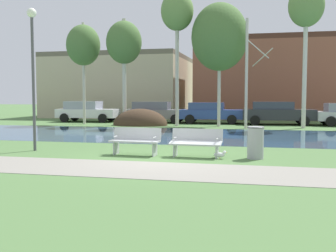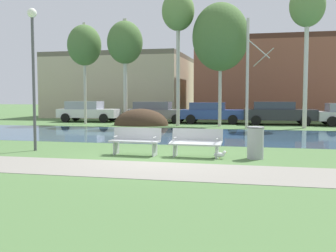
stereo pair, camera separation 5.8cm
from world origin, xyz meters
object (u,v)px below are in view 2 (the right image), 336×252
at_px(bench_left, 136,140).
at_px(bench_right, 196,142).
at_px(streetlamp, 33,55).
at_px(parked_sedan_second_grey, 156,112).
at_px(trash_bin, 255,142).
at_px(parked_van_nearest_white, 88,111).
at_px(seagull, 220,155).
at_px(parked_wagon_fourth_dark, 278,113).
at_px(parked_hatch_third_blue, 211,112).

bearing_deg(bench_left, bench_right, 0.00).
bearing_deg(bench_right, streetlamp, 177.58).
bearing_deg(parked_sedan_second_grey, trash_bin, -65.44).
bearing_deg(bench_left, parked_van_nearest_white, 118.93).
relative_size(seagull, parked_van_nearest_white, 0.09).
bearing_deg(trash_bin, parked_wagon_fourth_dark, 84.99).
relative_size(parked_sedan_second_grey, parked_hatch_third_blue, 1.05).
bearing_deg(streetlamp, parked_van_nearest_white, 107.44).
distance_m(parked_van_nearest_white, parked_sedan_second_grey, 5.16).
height_order(parked_sedan_second_grey, parked_wagon_fourth_dark, parked_wagon_fourth_dark).
xyz_separation_m(bench_right, parked_sedan_second_grey, (-5.23, 15.43, 0.31)).
bearing_deg(seagull, parked_sedan_second_grey, 110.97).
distance_m(parked_van_nearest_white, parked_wagon_fourth_dark, 13.50).
xyz_separation_m(bench_right, parked_van_nearest_white, (-10.39, 15.25, 0.32)).
bearing_deg(parked_hatch_third_blue, parked_wagon_fourth_dark, -3.63).
relative_size(parked_van_nearest_white, parked_sedan_second_grey, 0.98).
bearing_deg(parked_wagon_fourth_dark, parked_hatch_third_blue, 176.37).
bearing_deg(bench_right, trash_bin, 1.90).
relative_size(bench_left, streetlamp, 0.33).
relative_size(bench_left, parked_sedan_second_grey, 0.36).
xyz_separation_m(seagull, streetlamp, (-6.43, 0.44, 3.16)).
xyz_separation_m(trash_bin, seagull, (-1.03, -0.26, -0.37)).
relative_size(streetlamp, parked_hatch_third_blue, 1.12).
bearing_deg(seagull, parked_hatch_third_blue, 97.58).
bearing_deg(trash_bin, parked_hatch_third_blue, 101.45).
relative_size(trash_bin, streetlamp, 0.20).
distance_m(streetlamp, parked_van_nearest_white, 15.93).
height_order(bench_left, parked_sedan_second_grey, parked_sedan_second_grey).
height_order(bench_left, trash_bin, trash_bin).
bearing_deg(parked_wagon_fourth_dark, parked_van_nearest_white, 179.59).
height_order(parked_van_nearest_white, parked_sedan_second_grey, parked_van_nearest_white).
distance_m(parked_sedan_second_grey, parked_wagon_fourth_dark, 8.35).
bearing_deg(parked_hatch_third_blue, streetlamp, -105.99).
distance_m(bench_left, parked_hatch_third_blue, 15.45).
bearing_deg(seagull, parked_van_nearest_white, 125.82).
bearing_deg(streetlamp, parked_hatch_third_blue, 74.01).
height_order(streetlamp, parked_van_nearest_white, streetlamp).
bearing_deg(parked_van_nearest_white, trash_bin, -51.27).
bearing_deg(trash_bin, bench_left, -179.09).
bearing_deg(bench_left, trash_bin, 0.91).
distance_m(bench_left, seagull, 2.75).
relative_size(trash_bin, seagull, 2.36).
height_order(seagull, parked_sedan_second_grey, parked_sedan_second_grey).
height_order(streetlamp, parked_sedan_second_grey, streetlamp).
height_order(bench_right, parked_sedan_second_grey, parked_sedan_second_grey).
bearing_deg(streetlamp, seagull, -3.93).
relative_size(streetlamp, parked_sedan_second_grey, 1.07).
distance_m(trash_bin, parked_wagon_fourth_dark, 15.15).
height_order(trash_bin, parked_sedan_second_grey, parked_sedan_second_grey).
distance_m(bench_right, trash_bin, 1.80).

